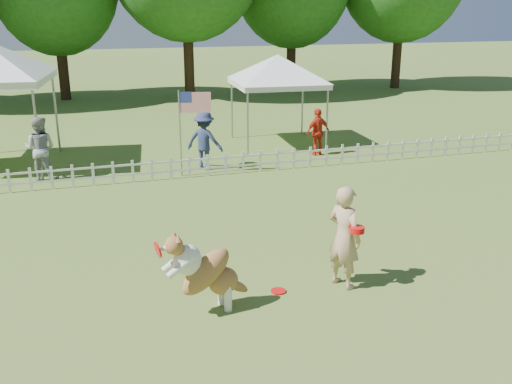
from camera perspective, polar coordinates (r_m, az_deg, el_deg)
The scene contains 10 objects.
ground at distance 9.11m, azimuth 0.42°, elevation -10.66°, with size 120.00×120.00×0.00m, color #3A5B1C.
picket_fence at distance 15.36m, azimuth -7.58°, elevation 2.44°, with size 22.00×0.08×0.60m, color white, non-canonical shape.
handler at distance 9.28m, azimuth 8.83°, elevation -4.47°, with size 0.62×0.41×1.71m, color tan.
dog at distance 8.50m, azimuth -4.92°, elevation -7.91°, with size 1.28×0.43×1.33m, color brown, non-canonical shape.
frisbee_on_turf at distance 9.32m, azimuth 2.25°, elevation -9.87°, with size 0.25×0.25×0.02m, color red.
canopy_tent_right at distance 18.97m, azimuth 2.14°, elevation 9.05°, with size 2.78×2.78×2.88m, color silver, non-canonical shape.
flag_pole at distance 15.38m, azimuth -7.58°, elevation 5.77°, with size 0.89×0.09×2.32m, color gray, non-canonical shape.
spectator_a at distance 16.02m, azimuth -20.77°, elevation 4.09°, with size 0.82×0.64×1.69m, color gray.
spectator_b at distance 16.10m, azimuth -5.17°, elevation 5.15°, with size 1.06×0.61×1.64m, color navy.
spectator_c at distance 17.75m, azimuth 6.19°, elevation 6.00°, with size 0.85×0.35×1.45m, color red.
Camera 1 is at (-2.45, -7.61, 4.35)m, focal length 40.00 mm.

